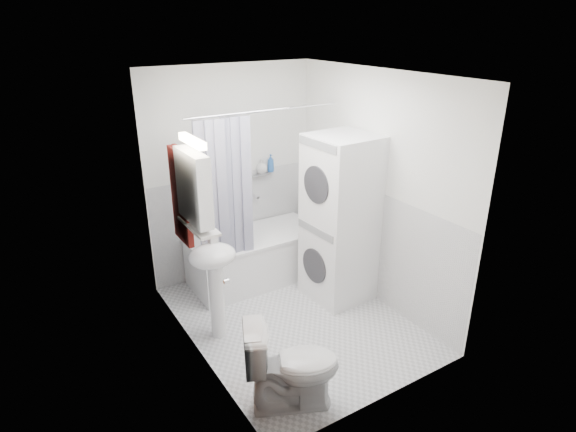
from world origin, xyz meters
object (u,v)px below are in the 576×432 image
washer_dryer (340,219)px  bathtub (255,255)px  toilet (292,366)px  sink (214,270)px

washer_dryer → bathtub: bearing=126.2°
washer_dryer → toilet: 1.80m
bathtub → toilet: bearing=-110.2°
toilet → sink: bearing=31.0°
sink → washer_dryer: (1.43, -0.01, 0.19)m
sink → washer_dryer: 1.44m
sink → toilet: (0.13, -1.13, -0.34)m
bathtub → sink: sink is taller
sink → washer_dryer: bearing=-0.4°
sink → washer_dryer: washer_dryer is taller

